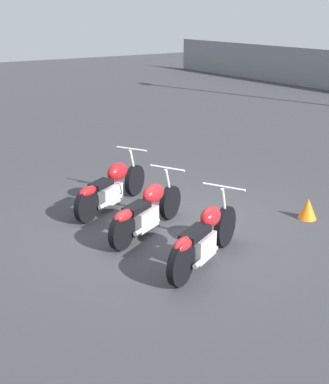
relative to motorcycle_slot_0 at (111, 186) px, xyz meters
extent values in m
plane|color=#38383D|center=(1.36, 0.36, -0.42)|extent=(60.00, 60.00, 0.00)
cylinder|color=black|center=(-0.40, 0.74, -0.12)|extent=(0.37, 0.58, 0.60)
cylinder|color=black|center=(0.36, -0.67, -0.12)|extent=(0.37, 0.58, 0.60)
cube|color=silver|center=(0.02, -0.04, -0.15)|extent=(0.45, 0.60, 0.33)
ellipsoid|color=#AD1419|center=(-0.11, 0.20, 0.22)|extent=(0.50, 0.60, 0.33)
cube|color=black|center=(0.15, -0.28, 0.13)|extent=(0.44, 0.54, 0.10)
ellipsoid|color=#AD1419|center=(0.33, -0.63, 0.12)|extent=(0.38, 0.48, 0.16)
cylinder|color=silver|center=(-0.35, 0.65, 0.53)|extent=(0.59, 0.34, 0.04)
cylinder|color=silver|center=(-0.37, 0.69, 0.21)|extent=(0.16, 0.24, 0.63)
cylinder|color=silver|center=(0.20, -0.12, -0.21)|extent=(0.39, 0.65, 0.07)
cylinder|color=black|center=(1.01, 0.60, -0.12)|extent=(0.35, 0.57, 0.59)
cylinder|color=black|center=(1.65, -0.72, -0.12)|extent=(0.35, 0.57, 0.59)
cube|color=silver|center=(1.36, -0.12, -0.15)|extent=(0.41, 0.56, 0.32)
ellipsoid|color=red|center=(1.26, 0.10, 0.20)|extent=(0.47, 0.58, 0.31)
cube|color=black|center=(1.47, -0.35, 0.12)|extent=(0.43, 0.56, 0.10)
ellipsoid|color=red|center=(1.63, -0.67, 0.11)|extent=(0.37, 0.48, 0.16)
cylinder|color=silver|center=(1.06, 0.51, 0.52)|extent=(0.61, 0.32, 0.04)
cylinder|color=silver|center=(1.03, 0.56, 0.20)|extent=(0.15, 0.24, 0.63)
cylinder|color=silver|center=(1.53, -0.20, -0.21)|extent=(0.36, 0.64, 0.07)
cylinder|color=black|center=(2.42, 0.66, -0.10)|extent=(0.37, 0.61, 0.63)
cylinder|color=black|center=(3.05, -0.62, -0.10)|extent=(0.37, 0.61, 0.63)
cube|color=silver|center=(2.76, -0.05, -0.13)|extent=(0.41, 0.55, 0.35)
ellipsoid|color=red|center=(2.66, 0.17, 0.25)|extent=(0.43, 0.51, 0.30)
cube|color=black|center=(2.87, -0.27, 0.17)|extent=(0.47, 0.61, 0.10)
ellipsoid|color=red|center=(3.03, -0.58, 0.15)|extent=(0.37, 0.48, 0.16)
cylinder|color=silver|center=(2.46, 0.57, 0.57)|extent=(0.63, 0.33, 0.04)
cylinder|color=silver|center=(2.44, 0.61, 0.23)|extent=(0.16, 0.25, 0.65)
cylinder|color=silver|center=(2.93, -0.12, -0.20)|extent=(0.36, 0.64, 0.07)
cone|color=orange|center=(2.37, 2.58, -0.24)|extent=(0.32, 0.32, 0.36)
camera|label=1|loc=(8.16, -4.35, 3.07)|focal=50.00mm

